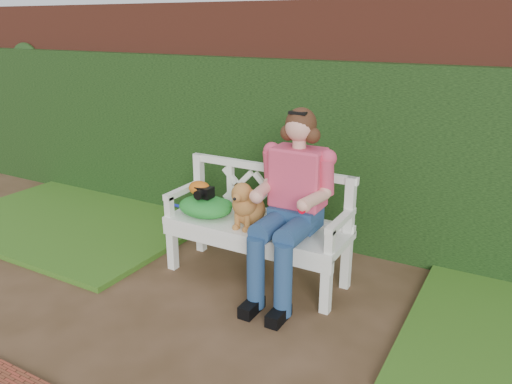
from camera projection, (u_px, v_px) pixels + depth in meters
The scene contains 11 objects.
ground at pixel (223, 327), 3.47m from camera, with size 60.00×60.00×0.00m, color #3D2A18.
brick_wall at pixel (331, 125), 4.68m from camera, with size 10.00×0.30×2.20m, color brown.
ivy_hedge at pixel (321, 156), 4.58m from camera, with size 10.00×0.18×1.70m, color #2C511C.
grass_left at pixel (81, 219), 5.32m from camera, with size 2.60×2.00×0.05m, color #305B20.
garden_bench at pixel (256, 251), 4.08m from camera, with size 1.58×0.60×0.48m, color white, non-canonical shape.
seated_woman at pixel (295, 205), 3.75m from camera, with size 0.60×0.80×1.43m, color #EE4F67, non-canonical shape.
dog at pixel (248, 203), 3.91m from camera, with size 0.26×0.35×0.39m, color olive, non-canonical shape.
tennis_racket at pixel (201, 211), 4.24m from camera, with size 0.56×0.23×0.03m, color white, non-canonical shape.
green_bag at pixel (205, 206), 4.16m from camera, with size 0.47×0.37×0.16m, color green, non-canonical shape.
camera_item at pixel (205, 192), 4.11m from camera, with size 0.14×0.10×0.09m, color black.
baseball_glove at pixel (200, 188), 4.15m from camera, with size 0.20×0.15×0.12m, color #C55C13.
Camera 1 is at (1.67, -2.48, 2.02)m, focal length 35.00 mm.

